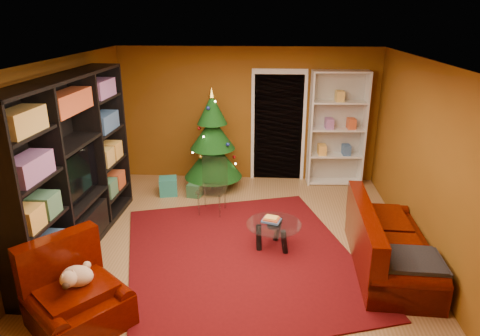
# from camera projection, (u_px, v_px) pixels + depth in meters

# --- Properties ---
(floor) EXTENTS (5.00, 5.50, 0.05)m
(floor) POSITION_uv_depth(u_px,v_px,m) (238.00, 247.00, 6.21)
(floor) COLOR olive
(floor) RESTS_ON ground
(ceiling) EXTENTS (5.00, 5.50, 0.05)m
(ceiling) POSITION_uv_depth(u_px,v_px,m) (238.00, 60.00, 5.31)
(ceiling) COLOR silver
(ceiling) RESTS_ON wall_back
(wall_back) EXTENTS (5.00, 0.05, 2.60)m
(wall_back) POSITION_uv_depth(u_px,v_px,m) (248.00, 115.00, 8.36)
(wall_back) COLOR brown
(wall_back) RESTS_ON ground
(wall_left) EXTENTS (0.05, 5.50, 2.60)m
(wall_left) POSITION_uv_depth(u_px,v_px,m) (56.00, 157.00, 5.91)
(wall_left) COLOR brown
(wall_left) RESTS_ON ground
(wall_right) EXTENTS (0.05, 5.50, 2.60)m
(wall_right) POSITION_uv_depth(u_px,v_px,m) (430.00, 165.00, 5.61)
(wall_right) COLOR brown
(wall_right) RESTS_ON ground
(doorway) EXTENTS (1.06, 0.60, 2.16)m
(doorway) POSITION_uv_depth(u_px,v_px,m) (278.00, 128.00, 8.37)
(doorway) COLOR black
(doorway) RESTS_ON floor
(rug) EXTENTS (3.87, 4.21, 0.02)m
(rug) POSITION_uv_depth(u_px,v_px,m) (241.00, 255.00, 5.92)
(rug) COLOR #550A0D
(rug) RESTS_ON floor
(media_unit) EXTENTS (0.55, 3.15, 2.41)m
(media_unit) POSITION_uv_depth(u_px,v_px,m) (71.00, 166.00, 5.83)
(media_unit) COLOR black
(media_unit) RESTS_ON floor
(christmas_tree) EXTENTS (1.42, 1.42, 1.95)m
(christmas_tree) POSITION_uv_depth(u_px,v_px,m) (213.00, 141.00, 7.93)
(christmas_tree) COLOR #0C360E
(christmas_tree) RESTS_ON floor
(gift_box_teal) EXTENTS (0.38, 0.38, 0.32)m
(gift_box_teal) POSITION_uv_depth(u_px,v_px,m) (168.00, 186.00, 7.91)
(gift_box_teal) COLOR #217C72
(gift_box_teal) RESTS_ON floor
(gift_box_green) EXTENTS (0.29, 0.29, 0.24)m
(gift_box_green) POSITION_uv_depth(u_px,v_px,m) (195.00, 190.00, 7.83)
(gift_box_green) COLOR #265534
(gift_box_green) RESTS_ON floor
(gift_box_red) EXTENTS (0.31, 0.31, 0.24)m
(gift_box_red) POSITION_uv_depth(u_px,v_px,m) (205.00, 173.00, 8.64)
(gift_box_red) COLOR maroon
(gift_box_red) RESTS_ON floor
(white_bookshelf) EXTENTS (1.06, 0.42, 2.25)m
(white_bookshelf) POSITION_uv_depth(u_px,v_px,m) (337.00, 129.00, 8.14)
(white_bookshelf) COLOR white
(white_bookshelf) RESTS_ON floor
(armchair) EXTENTS (1.37, 1.37, 0.76)m
(armchair) POSITION_uv_depth(u_px,v_px,m) (77.00, 295.00, 4.49)
(armchair) COLOR #3D0800
(armchair) RESTS_ON rug
(dog) EXTENTS (0.49, 0.50, 0.25)m
(dog) POSITION_uv_depth(u_px,v_px,m) (77.00, 276.00, 4.49)
(dog) COLOR beige
(dog) RESTS_ON armchair
(sofa) EXTENTS (0.97, 2.01, 0.85)m
(sofa) POSITION_uv_depth(u_px,v_px,m) (391.00, 238.00, 5.53)
(sofa) COLOR #3D0800
(sofa) RESTS_ON rug
(coffee_table) EXTENTS (0.97, 0.97, 0.49)m
(coffee_table) POSITION_uv_depth(u_px,v_px,m) (274.00, 236.00, 6.05)
(coffee_table) COLOR gray
(coffee_table) RESTS_ON rug
(acrylic_chair) EXTENTS (0.50, 0.54, 0.85)m
(acrylic_chair) POSITION_uv_depth(u_px,v_px,m) (212.00, 190.00, 7.06)
(acrylic_chair) COLOR #66605B
(acrylic_chair) RESTS_ON rug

